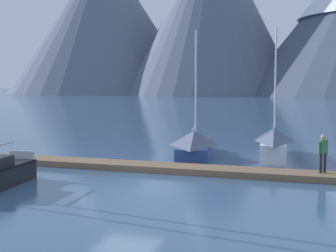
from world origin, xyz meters
TOP-DOWN VIEW (x-y plane):
  - ground_plane at (0.00, 0.00)m, footprint 700.00×700.00m
  - mountain_west_summit at (-79.48, 178.90)m, footprint 81.25×81.25m
  - mountain_central_massif at (-29.39, 164.69)m, footprint 64.58×64.58m
  - dock at (0.00, 4.00)m, footprint 25.00×2.79m
  - sailboat_mid_dock_port at (0.72, 9.10)m, footprint 2.74×6.74m
  - sailboat_mid_dock_starboard at (5.19, 9.54)m, footprint 1.83×6.61m
  - person_on_dock at (7.70, 3.91)m, footprint 0.42×0.47m

SIDE VIEW (x-z plane):
  - ground_plane at x=0.00m, z-range 0.00..0.00m
  - dock at x=0.00m, z-range -0.01..0.29m
  - sailboat_mid_dock_port at x=0.72m, z-range -2.94..4.36m
  - sailboat_mid_dock_starboard at x=5.19m, z-range -2.84..4.55m
  - person_on_dock at x=7.70m, z-range 0.42..2.11m
  - mountain_west_summit at x=-79.48m, z-range 0.95..63.53m
  - mountain_central_massif at x=-29.39m, z-range 0.82..64.99m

